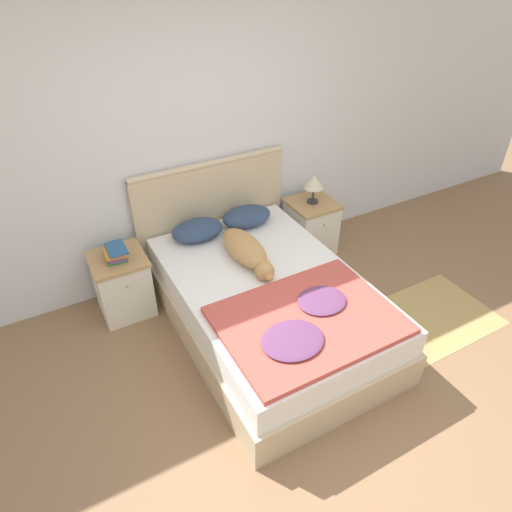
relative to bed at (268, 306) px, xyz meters
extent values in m
plane|color=#896647|center=(-0.11, -0.99, -0.26)|extent=(16.00, 16.00, 0.00)
cube|color=silver|center=(-0.11, 1.14, 1.02)|extent=(9.00, 0.06, 2.55)
cube|color=#C6B28E|center=(0.00, 0.00, -0.11)|extent=(1.39, 2.09, 0.29)
cube|color=white|center=(0.00, 0.00, 0.15)|extent=(1.33, 2.03, 0.23)
cube|color=#C6B28E|center=(0.00, 1.07, 0.28)|extent=(1.47, 0.04, 1.07)
cylinder|color=#C6B28E|center=(0.00, 1.07, 0.82)|extent=(1.47, 0.06, 0.06)
cube|color=silver|center=(-0.97, 0.81, 0.01)|extent=(0.42, 0.42, 0.53)
cube|color=tan|center=(-0.97, 0.81, 0.29)|extent=(0.45, 0.45, 0.03)
sphere|color=tan|center=(-0.97, 0.59, 0.16)|extent=(0.02, 0.02, 0.02)
cube|color=silver|center=(0.97, 0.81, 0.01)|extent=(0.42, 0.42, 0.53)
cube|color=tan|center=(0.97, 0.81, 0.29)|extent=(0.45, 0.45, 0.03)
sphere|color=tan|center=(0.97, 0.59, 0.16)|extent=(0.02, 0.02, 0.02)
ellipsoid|color=navy|center=(-0.24, 0.83, 0.34)|extent=(0.46, 0.32, 0.15)
ellipsoid|color=navy|center=(0.24, 0.83, 0.34)|extent=(0.46, 0.32, 0.15)
cube|color=#BC4C42|center=(0.00, -0.54, 0.29)|extent=(1.21, 0.92, 0.04)
ellipsoid|color=#663860|center=(-0.21, -0.67, 0.32)|extent=(0.43, 0.37, 0.04)
ellipsoid|color=#663860|center=(0.18, -0.44, 0.32)|extent=(0.36, 0.32, 0.03)
ellipsoid|color=tan|center=(-0.02, 0.37, 0.36)|extent=(0.26, 0.60, 0.18)
sphere|color=tan|center=(-0.02, 0.04, 0.34)|extent=(0.15, 0.15, 0.15)
ellipsoid|color=tan|center=(-0.02, -0.03, 0.33)|extent=(0.07, 0.08, 0.06)
cone|color=tan|center=(-0.06, 0.05, 0.40)|extent=(0.05, 0.05, 0.05)
cone|color=tan|center=(0.02, 0.05, 0.40)|extent=(0.05, 0.05, 0.05)
ellipsoid|color=tan|center=(0.02, 0.62, 0.31)|extent=(0.17, 0.26, 0.06)
cube|color=#337547|center=(-0.97, 0.81, 0.32)|extent=(0.17, 0.22, 0.03)
cube|color=#703D7F|center=(-0.97, 0.80, 0.34)|extent=(0.15, 0.21, 0.02)
cube|color=orange|center=(-0.98, 0.80, 0.37)|extent=(0.18, 0.20, 0.03)
cube|color=#285689|center=(-0.96, 0.80, 0.40)|extent=(0.15, 0.23, 0.02)
cylinder|color=#2D2D33|center=(0.97, 0.82, 0.31)|extent=(0.11, 0.11, 0.02)
cylinder|color=#2D2D33|center=(0.97, 0.82, 0.39)|extent=(0.02, 0.02, 0.14)
cone|color=beige|center=(0.97, 0.82, 0.53)|extent=(0.20, 0.20, 0.13)
cube|color=tan|center=(1.31, -0.56, -0.25)|extent=(1.08, 0.78, 0.00)
camera|label=1|loc=(-1.43, -2.38, 2.48)|focal=32.00mm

